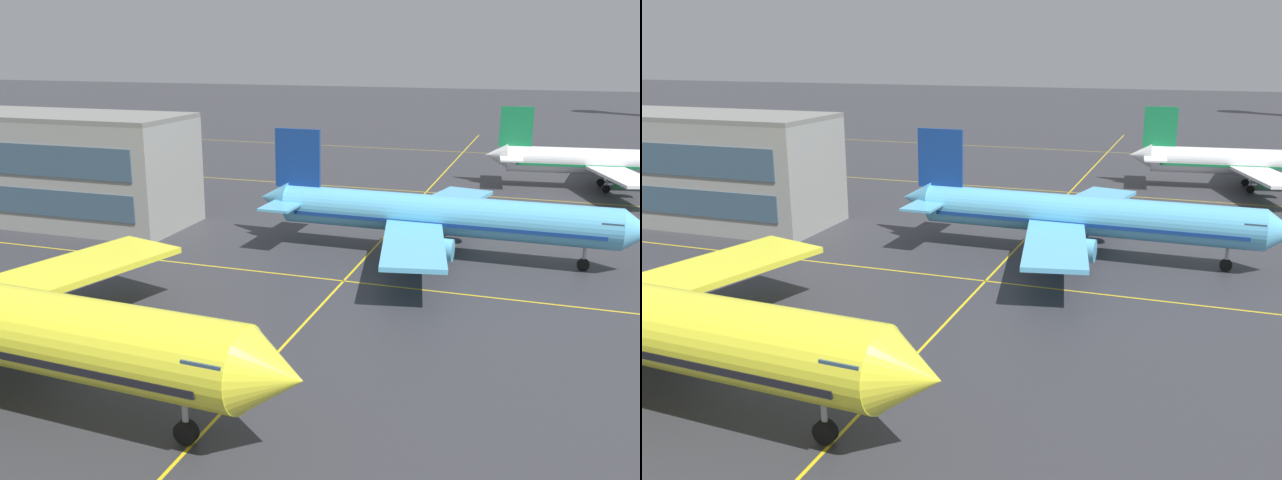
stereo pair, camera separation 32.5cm
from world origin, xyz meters
TOP-DOWN VIEW (x-y plane):
  - airliner_second_row at (5.91, 44.48)m, footprint 35.28×30.52m
  - airliner_third_row at (23.38, 81.70)m, footprint 34.39×29.52m
  - taxiway_markings at (0.00, 53.55)m, footprint 150.33×162.94m

SIDE VIEW (x-z plane):
  - taxiway_markings at x=0.00m, z-range 0.00..0.01m
  - airliner_third_row at x=23.38m, z-range -1.69..8.99m
  - airliner_second_row at x=5.91m, z-range -1.74..9.25m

